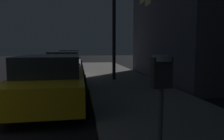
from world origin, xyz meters
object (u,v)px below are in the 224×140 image
Objects in this scene: parking_meter at (161,91)px; car_blue at (69,58)px; car_yellow_cab at (51,80)px; car_white at (64,65)px.

parking_meter reaches higher than car_blue.
car_white is at bearing 90.00° from car_yellow_cab.
car_yellow_cab and car_blue have the same top height.
parking_meter reaches higher than car_yellow_cab.
car_blue is (-1.61, 16.50, -0.53)m from parking_meter.
car_blue is (0.00, 6.53, 0.01)m from car_white.
car_yellow_cab is 12.19m from car_blue.
car_white is 6.53m from car_blue.
car_white is 0.97× the size of car_blue.
car_blue is (0.00, 12.19, -0.01)m from car_yellow_cab.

